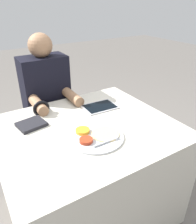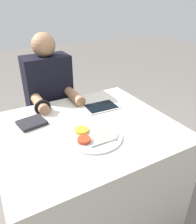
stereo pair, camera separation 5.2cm
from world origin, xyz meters
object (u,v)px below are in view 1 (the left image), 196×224
(tablet_device, at_px, (100,107))
(red_notebook, at_px, (31,124))
(thali_tray, at_px, (95,136))
(person_diner, at_px, (49,113))

(tablet_device, bearing_deg, red_notebook, 179.21)
(red_notebook, height_order, tablet_device, red_notebook)
(thali_tray, distance_m, tablet_device, 0.37)
(tablet_device, bearing_deg, thali_tray, -126.13)
(red_notebook, xyz_separation_m, tablet_device, (0.48, -0.01, -0.00))
(thali_tray, bearing_deg, red_notebook, 130.63)
(person_diner, bearing_deg, red_notebook, -120.79)
(red_notebook, bearing_deg, thali_tray, -49.37)
(thali_tray, relative_size, red_notebook, 1.78)
(red_notebook, relative_size, tablet_device, 0.73)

